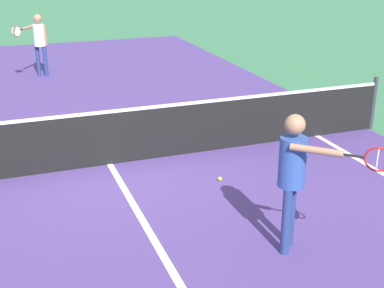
{
  "coord_description": "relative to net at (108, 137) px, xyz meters",
  "views": [
    {
      "loc": [
        -1.61,
        -8.36,
        3.56
      ],
      "look_at": [
        0.74,
        -2.04,
        1.0
      ],
      "focal_mm": 49.95,
      "sensor_mm": 36.0,
      "label": 1
    }
  ],
  "objects": [
    {
      "name": "tennis_ball_near_net",
      "position": [
        1.5,
        -1.27,
        -0.46
      ],
      "size": [
        0.07,
        0.07,
        0.07
      ],
      "primitive_type": "sphere",
      "color": "#CCE033",
      "rests_on": "ground_plane"
    },
    {
      "name": "court_surface_inbounds",
      "position": [
        0.0,
        0.0,
        -0.49
      ],
      "size": [
        10.62,
        24.4,
        0.0
      ],
      "primitive_type": "cube",
      "color": "#4C387A",
      "rests_on": "ground_plane"
    },
    {
      "name": "ground_plane",
      "position": [
        0.0,
        0.0,
        -0.49
      ],
      "size": [
        60.0,
        60.0,
        0.0
      ],
      "primitive_type": "plane",
      "color": "#38724C"
    },
    {
      "name": "player_far",
      "position": [
        -0.42,
        6.99,
        0.58
      ],
      "size": [
        0.92,
        0.99,
        1.71
      ],
      "color": "navy",
      "rests_on": "ground_plane"
    },
    {
      "name": "player_near",
      "position": [
        1.5,
        -3.42,
        0.6
      ],
      "size": [
        0.82,
        1.04,
        1.74
      ],
      "color": "navy",
      "rests_on": "ground_plane"
    },
    {
      "name": "net",
      "position": [
        0.0,
        0.0,
        0.0
      ],
      "size": [
        10.84,
        0.09,
        1.07
      ],
      "color": "#33383D",
      "rests_on": "ground_plane"
    },
    {
      "name": "line_center_service",
      "position": [
        0.0,
        -3.2,
        -0.49
      ],
      "size": [
        0.1,
        6.4,
        0.01
      ],
      "primitive_type": "cube",
      "color": "white",
      "rests_on": "ground_plane"
    }
  ]
}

